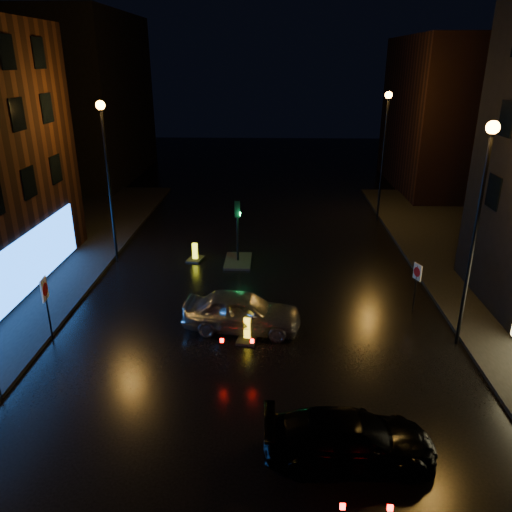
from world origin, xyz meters
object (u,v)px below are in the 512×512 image
object	(u,v)px
silver_hatchback	(242,311)
dark_sedan	(350,438)
traffic_signal	(238,253)
bollard_far	(195,256)
bollard_near	(247,335)
road_sign_right	(417,276)
road_sign_left	(45,295)

from	to	relation	value
silver_hatchback	dark_sedan	size ratio (longest dim) A/B	1.01
traffic_signal	bollard_far	distance (m)	2.39
traffic_signal	silver_hatchback	size ratio (longest dim) A/B	0.73
bollard_near	road_sign_right	bearing A→B (deg)	29.77
silver_hatchback	bollard_far	world-z (taller)	silver_hatchback
bollard_near	bollard_far	xyz separation A→B (m)	(-3.27, 8.22, 0.00)
silver_hatchback	dark_sedan	distance (m)	7.72
road_sign_left	silver_hatchback	bearing A→B (deg)	1.65
silver_hatchback	bollard_near	bearing A→B (deg)	-155.97
traffic_signal	road_sign_left	world-z (taller)	traffic_signal
bollard_far	bollard_near	bearing A→B (deg)	-55.31
traffic_signal	dark_sedan	size ratio (longest dim) A/B	0.74
traffic_signal	road_sign_left	size ratio (longest dim) A/B	1.32
road_sign_left	traffic_signal	bearing A→B (deg)	44.16
bollard_far	dark_sedan	bearing A→B (deg)	-53.15
bollard_far	road_sign_left	xyz separation A→B (m)	(-4.34, -8.52, 1.75)
traffic_signal	bollard_near	world-z (taller)	traffic_signal
traffic_signal	bollard_near	size ratio (longest dim) A/B	2.92
dark_sedan	bollard_far	size ratio (longest dim) A/B	3.79
dark_sedan	bollard_far	distance (m)	15.73
dark_sedan	bollard_far	bearing A→B (deg)	22.77
bollard_far	silver_hatchback	bearing A→B (deg)	-54.87
bollard_near	bollard_far	bearing A→B (deg)	120.74
silver_hatchback	road_sign_left	distance (m)	7.53
silver_hatchback	road_sign_left	size ratio (longest dim) A/B	1.81
silver_hatchback	bollard_far	bearing A→B (deg)	28.66
traffic_signal	road_sign_right	distance (m)	9.67
bollard_near	bollard_far	world-z (taller)	bollard_far
bollard_near	silver_hatchback	bearing A→B (deg)	116.55
dark_sedan	road_sign_right	world-z (taller)	road_sign_right
silver_hatchback	traffic_signal	bearing A→B (deg)	11.76
traffic_signal	dark_sedan	distance (m)	14.69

